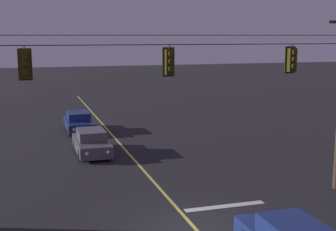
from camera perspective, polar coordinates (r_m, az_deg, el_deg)
ground_plane at (r=16.87m, az=3.52°, el=-13.86°), size 180.00×180.00×0.00m
lane_centre_stripe at (r=24.48m, az=-3.45°, el=-6.26°), size 0.14×60.00×0.01m
stop_bar_paint at (r=19.11m, az=7.00°, el=-11.00°), size 3.40×0.36×0.01m
signal_span_assembly at (r=17.95m, az=0.94°, el=1.14°), size 16.99×0.32×7.83m
traffic_light_leftmost at (r=16.89m, az=-17.17°, el=6.00°), size 0.48×0.41×1.22m
traffic_light_left_inner at (r=17.68m, az=0.20°, el=6.59°), size 0.48×0.41×1.22m
traffic_light_centre at (r=19.90m, az=15.01°, el=6.61°), size 0.48×0.41×1.22m
car_oncoming_lead at (r=27.23m, az=-9.37°, el=-3.32°), size 1.80×4.42×1.39m
car_oncoming_trailing at (r=33.73m, az=-10.92°, el=-0.83°), size 1.80×4.42×1.39m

